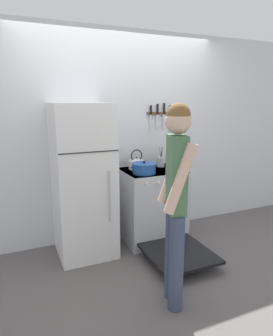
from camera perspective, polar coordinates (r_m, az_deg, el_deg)
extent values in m
plane|color=#5B5654|center=(4.08, -2.97, -12.19)|extent=(14.00, 14.00, 0.00)
cube|color=silver|center=(3.76, -3.35, 5.93)|extent=(10.00, 0.06, 2.55)
cube|color=white|center=(3.35, -10.11, -2.49)|extent=(0.62, 0.63, 1.70)
cube|color=#2D2D2D|center=(2.97, -8.95, 2.98)|extent=(0.61, 0.01, 0.01)
cylinder|color=#B2B5BA|center=(3.13, -5.17, -5.42)|extent=(0.02, 0.02, 0.54)
cube|color=silver|center=(3.76, 2.92, -7.03)|extent=(0.73, 0.61, 0.89)
cube|color=black|center=(3.64, 2.99, -0.53)|extent=(0.72, 0.60, 0.02)
cube|color=black|center=(3.53, 4.93, -8.56)|extent=(0.63, 0.05, 0.67)
cylinder|color=black|center=(3.46, 1.45, -1.09)|extent=(0.19, 0.19, 0.01)
cylinder|color=black|center=(3.61, 6.20, -0.59)|extent=(0.19, 0.19, 0.01)
cylinder|color=black|center=(3.68, -0.15, -0.26)|extent=(0.19, 0.19, 0.01)
cylinder|color=black|center=(3.81, 4.39, 0.18)|extent=(0.19, 0.19, 0.01)
cylinder|color=silver|center=(3.28, 2.01, -3.06)|extent=(0.04, 0.02, 0.04)
cylinder|color=silver|center=(3.35, 4.27, -2.78)|extent=(0.04, 0.02, 0.04)
cylinder|color=silver|center=(3.42, 6.45, -2.51)|extent=(0.04, 0.02, 0.04)
cylinder|color=silver|center=(3.49, 8.53, -2.25)|extent=(0.04, 0.02, 0.04)
cube|color=black|center=(3.37, 8.05, -15.78)|extent=(0.67, 0.71, 0.04)
cube|color=#99999E|center=(3.71, 3.44, -8.03)|extent=(0.59, 0.34, 0.01)
cylinder|color=#1E4C9E|center=(3.45, 1.46, -0.20)|extent=(0.27, 0.27, 0.10)
cylinder|color=#1E4C9E|center=(3.43, 1.46, 0.80)|extent=(0.28, 0.28, 0.02)
sphere|color=black|center=(3.43, 1.46, 1.15)|extent=(0.03, 0.03, 0.03)
cylinder|color=#1E4C9E|center=(3.38, -0.78, 0.19)|extent=(0.03, 0.02, 0.02)
cylinder|color=#1E4C9E|center=(3.50, 3.63, 0.60)|extent=(0.03, 0.02, 0.02)
cylinder|color=silver|center=(3.67, 0.01, 0.61)|extent=(0.20, 0.20, 0.11)
cone|color=silver|center=(3.65, 0.01, 1.64)|extent=(0.19, 0.19, 0.03)
sphere|color=black|center=(3.65, 0.01, 2.00)|extent=(0.02, 0.02, 0.02)
cone|color=silver|center=(3.70, 1.33, 0.89)|extent=(0.11, 0.03, 0.09)
torus|color=black|center=(3.65, 0.01, 2.39)|extent=(0.15, 0.01, 0.15)
cylinder|color=#B7BABF|center=(3.82, 4.61, 1.18)|extent=(0.10, 0.10, 0.12)
cylinder|color=#9E7547|center=(3.80, 4.62, 2.29)|extent=(0.04, 0.05, 0.23)
cylinder|color=#232326|center=(3.81, 4.69, 1.89)|extent=(0.02, 0.05, 0.17)
cylinder|color=#B2B5BA|center=(3.80, 4.67, 2.11)|extent=(0.03, 0.03, 0.20)
cylinder|color=#4C4C51|center=(3.82, 4.74, 2.32)|extent=(0.02, 0.04, 0.22)
cylinder|color=#38425B|center=(2.58, 7.58, -17.62)|extent=(0.12, 0.12, 0.83)
cylinder|color=#38425B|center=(2.72, 6.76, -15.90)|extent=(0.12, 0.12, 0.83)
cube|color=#47704C|center=(2.38, 7.64, -1.26)|extent=(0.20, 0.26, 0.63)
cylinder|color=beige|center=(2.26, 8.39, -2.04)|extent=(0.26, 0.16, 0.55)
cylinder|color=beige|center=(2.50, 6.96, -0.56)|extent=(0.26, 0.16, 0.55)
sphere|color=beige|center=(2.32, 7.95, 8.83)|extent=(0.20, 0.20, 0.20)
sphere|color=brown|center=(2.31, 7.98, 9.95)|extent=(0.19, 0.19, 0.19)
cube|color=brown|center=(3.92, 4.58, 10.37)|extent=(0.38, 0.02, 0.03)
cube|color=silver|center=(3.86, 2.72, 8.71)|extent=(0.02, 0.00, 0.22)
cube|color=black|center=(3.85, 2.75, 11.10)|extent=(0.02, 0.02, 0.10)
cube|color=silver|center=(3.90, 3.99, 9.02)|extent=(0.03, 0.00, 0.18)
cube|color=black|center=(3.89, 4.04, 11.22)|extent=(0.02, 0.02, 0.12)
cube|color=silver|center=(3.94, 5.23, 9.05)|extent=(0.03, 0.00, 0.18)
cube|color=black|center=(3.93, 5.29, 11.29)|extent=(0.02, 0.02, 0.13)
cube|color=silver|center=(3.99, 6.43, 8.65)|extent=(0.03, 0.00, 0.24)
cube|color=black|center=(3.98, 6.51, 11.10)|extent=(0.02, 0.02, 0.10)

